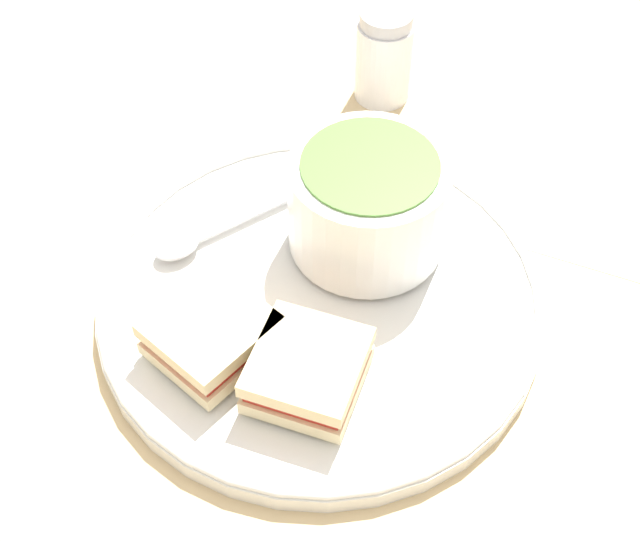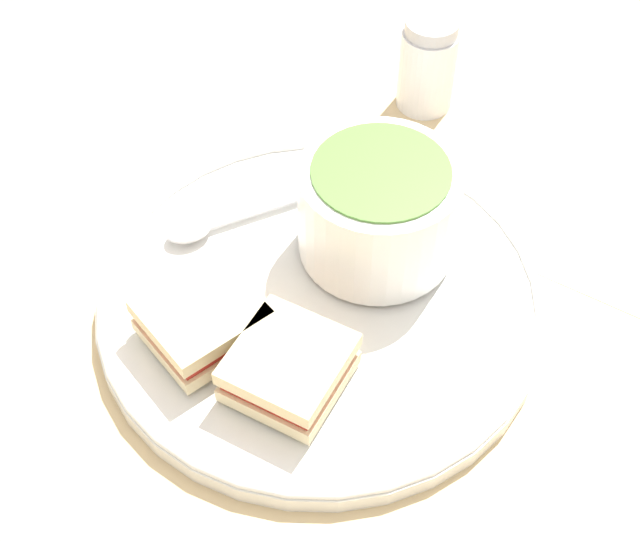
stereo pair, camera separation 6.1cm
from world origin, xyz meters
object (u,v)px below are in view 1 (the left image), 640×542
(soup_bowl, at_px, (368,203))
(salt_shaker, at_px, (384,56))
(sandwich_half_near, at_px, (211,335))
(spoon, at_px, (189,241))
(sandwich_half_far, at_px, (308,370))

(soup_bowl, relative_size, salt_shaker, 1.34)
(sandwich_half_near, xyz_separation_m, salt_shaker, (-0.14, -0.28, 0.01))
(spoon, relative_size, sandwich_half_near, 1.14)
(sandwich_half_near, height_order, sandwich_half_far, same)
(sandwich_half_far, xyz_separation_m, salt_shaker, (-0.07, -0.31, 0.01))
(sandwich_half_near, relative_size, salt_shaker, 1.17)
(sandwich_half_far, relative_size, salt_shaker, 1.08)
(sandwich_half_near, distance_m, salt_shaker, 0.32)
(soup_bowl, distance_m, sandwich_half_near, 0.15)
(salt_shaker, bearing_deg, soup_bowl, 82.04)
(spoon, distance_m, sandwich_half_far, 0.15)
(soup_bowl, height_order, spoon, soup_bowl)
(soup_bowl, distance_m, salt_shaker, 0.19)
(sandwich_half_near, bearing_deg, salt_shaker, -115.47)
(soup_bowl, bearing_deg, salt_shaker, -97.96)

